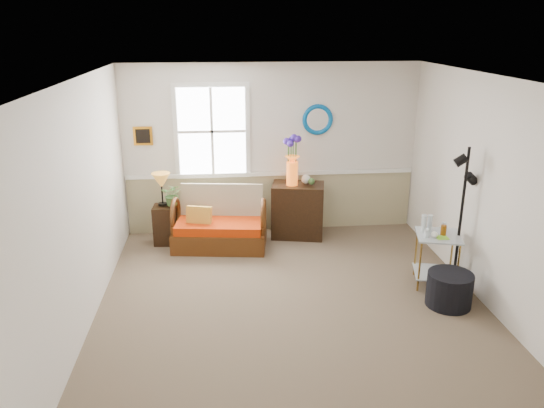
{
  "coord_description": "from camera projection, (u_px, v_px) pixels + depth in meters",
  "views": [
    {
      "loc": [
        -0.77,
        -5.43,
        3.12
      ],
      "look_at": [
        -0.2,
        0.35,
        1.15
      ],
      "focal_mm": 35.0,
      "sensor_mm": 36.0,
      "label": 1
    }
  ],
  "objects": [
    {
      "name": "table_lamp",
      "position": [
        162.0,
        190.0,
        7.74
      ],
      "size": [
        0.28,
        0.28,
        0.5
      ],
      "primitive_type": null,
      "rotation": [
        0.0,
        0.0,
        0.02
      ],
      "color": "#C27E29",
      "rests_on": "lamp_stand"
    },
    {
      "name": "throw_pillow",
      "position": [
        199.0,
        219.0,
        7.62
      ],
      "size": [
        0.37,
        0.18,
        0.36
      ],
      "primitive_type": null,
      "rotation": [
        0.0,
        0.0,
        -0.26
      ],
      "color": "#C16118",
      "rests_on": "loveseat"
    },
    {
      "name": "walls",
      "position": [
        294.0,
        200.0,
        5.78
      ],
      "size": [
        4.51,
        5.01,
        2.6
      ],
      "color": "silver",
      "rests_on": "floor"
    },
    {
      "name": "potted_plant",
      "position": [
        173.0,
        197.0,
        7.78
      ],
      "size": [
        0.37,
        0.4,
        0.26
      ],
      "primitive_type": "imported",
      "rotation": [
        0.0,
        0.0,
        -0.23
      ],
      "color": "#436E34",
      "rests_on": "lamp_stand"
    },
    {
      "name": "wainscot",
      "position": [
        272.0,
        202.0,
        8.39
      ],
      "size": [
        4.46,
        0.02,
        0.9
      ],
      "primitive_type": "cube",
      "color": "tan",
      "rests_on": "walls"
    },
    {
      "name": "ceiling",
      "position": [
        295.0,
        79.0,
        5.36
      ],
      "size": [
        4.5,
        5.0,
        0.01
      ],
      "primitive_type": "cube",
      "color": "white",
      "rests_on": "walls"
    },
    {
      "name": "window",
      "position": [
        212.0,
        131.0,
        7.92
      ],
      "size": [
        1.14,
        0.06,
        1.44
      ],
      "primitive_type": null,
      "color": "white",
      "rests_on": "walls"
    },
    {
      "name": "picture",
      "position": [
        143.0,
        136.0,
        7.85
      ],
      "size": [
        0.28,
        0.03,
        0.28
      ],
      "primitive_type": "cube",
      "color": "orange",
      "rests_on": "walls"
    },
    {
      "name": "cabinet",
      "position": [
        298.0,
        210.0,
        8.12
      ],
      "size": [
        0.86,
        0.64,
        0.83
      ],
      "primitive_type": null,
      "rotation": [
        0.0,
        0.0,
        -0.2
      ],
      "color": "black",
      "rests_on": "floor"
    },
    {
      "name": "loveseat",
      "position": [
        220.0,
        219.0,
        7.71
      ],
      "size": [
        1.42,
        0.93,
        0.87
      ],
      "primitive_type": null,
      "rotation": [
        0.0,
        0.0,
        -0.13
      ],
      "color": "brown",
      "rests_on": "floor"
    },
    {
      "name": "lamp_stand",
      "position": [
        165.0,
        225.0,
        7.89
      ],
      "size": [
        0.35,
        0.35,
        0.58
      ],
      "primitive_type": null,
      "rotation": [
        0.0,
        0.0,
        -0.06
      ],
      "color": "black",
      "rests_on": "floor"
    },
    {
      "name": "side_table",
      "position": [
        436.0,
        260.0,
        6.61
      ],
      "size": [
        0.64,
        0.64,
        0.67
      ],
      "primitive_type": null,
      "rotation": [
        0.0,
        0.0,
        -0.25
      ],
      "color": "#AC8231",
      "rests_on": "floor"
    },
    {
      "name": "flower_vase",
      "position": [
        292.0,
        161.0,
        7.84
      ],
      "size": [
        0.28,
        0.28,
        0.75
      ],
      "primitive_type": null,
      "rotation": [
        0.0,
        0.0,
        -0.37
      ],
      "color": "orange",
      "rests_on": "cabinet"
    },
    {
      "name": "ottoman",
      "position": [
        449.0,
        289.0,
        6.15
      ],
      "size": [
        0.6,
        0.6,
        0.4
      ],
      "primitive_type": "cylinder",
      "rotation": [
        0.0,
        0.0,
        0.16
      ],
      "color": "black",
      "rests_on": "floor"
    },
    {
      "name": "floor_lamp",
      "position": [
        461.0,
        218.0,
        6.43
      ],
      "size": [
        0.29,
        0.29,
        1.77
      ],
      "primitive_type": null,
      "rotation": [
        0.0,
        0.0,
        -0.16
      ],
      "color": "black",
      "rests_on": "floor"
    },
    {
      "name": "mirror",
      "position": [
        318.0,
        120.0,
        8.03
      ],
      "size": [
        0.47,
        0.07,
        0.47
      ],
      "primitive_type": "torus",
      "rotation": [
        1.57,
        0.0,
        0.0
      ],
      "color": "#0067B4",
      "rests_on": "walls"
    },
    {
      "name": "floor",
      "position": [
        292.0,
        306.0,
        6.19
      ],
      "size": [
        4.5,
        5.0,
        0.01
      ],
      "primitive_type": "cube",
      "color": "#755E4A",
      "rests_on": "ground"
    },
    {
      "name": "tabletop_items",
      "position": [
        435.0,
        226.0,
        6.5
      ],
      "size": [
        0.37,
        0.37,
        0.22
      ],
      "primitive_type": null,
      "rotation": [
        0.0,
        0.0,
        -0.01
      ],
      "color": "silver",
      "rests_on": "side_table"
    },
    {
      "name": "chair_rail",
      "position": [
        272.0,
        174.0,
        8.22
      ],
      "size": [
        4.46,
        0.04,
        0.06
      ],
      "primitive_type": "cube",
      "color": "white",
      "rests_on": "walls"
    }
  ]
}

